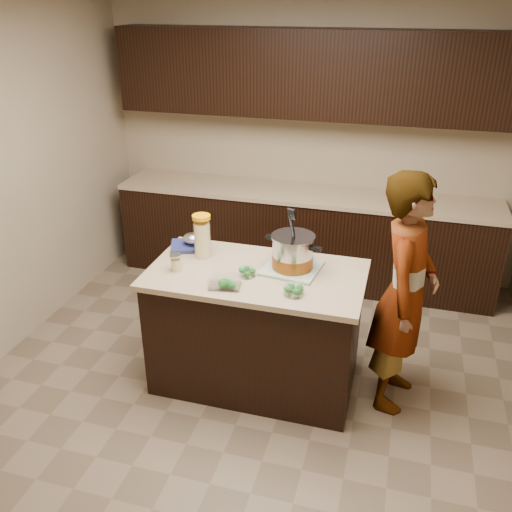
{
  "coord_description": "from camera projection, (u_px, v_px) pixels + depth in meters",
  "views": [
    {
      "loc": [
        0.88,
        -3.11,
        2.59
      ],
      "look_at": [
        0.0,
        0.0,
        1.02
      ],
      "focal_mm": 38.0,
      "sensor_mm": 36.0,
      "label": 1
    }
  ],
  "objects": [
    {
      "name": "mason_jar",
      "position": [
        176.0,
        263.0,
        3.64
      ],
      "size": [
        0.08,
        0.08,
        0.13
      ],
      "rotation": [
        0.0,
        0.0,
        -0.02
      ],
      "color": "#D4C482",
      "rests_on": "island"
    },
    {
      "name": "broccoli_tub_rect",
      "position": [
        225.0,
        282.0,
        3.45
      ],
      "size": [
        0.22,
        0.18,
        0.07
      ],
      "rotation": [
        0.0,
        0.0,
        0.17
      ],
      "color": "silver",
      "rests_on": "island"
    },
    {
      "name": "lemonade_pitcher",
      "position": [
        202.0,
        238.0,
        3.8
      ],
      "size": [
        0.16,
        0.16,
        0.31
      ],
      "rotation": [
        0.0,
        0.0,
        -0.29
      ],
      "color": "#D4C482",
      "rests_on": "island"
    },
    {
      "name": "back_cabinets",
      "position": [
        306.0,
        186.0,
        5.13
      ],
      "size": [
        3.6,
        0.63,
        2.33
      ],
      "color": "black",
      "rests_on": "ground"
    },
    {
      "name": "island",
      "position": [
        256.0,
        328.0,
        3.84
      ],
      "size": [
        1.46,
        0.81,
        0.9
      ],
      "color": "black",
      "rests_on": "ground"
    },
    {
      "name": "stock_pot",
      "position": [
        293.0,
        254.0,
        3.63
      ],
      "size": [
        0.4,
        0.37,
        0.42
      ],
      "rotation": [
        0.0,
        0.0,
        -0.3
      ],
      "color": "#B7B7BC",
      "rests_on": "dish_towel"
    },
    {
      "name": "room_shell",
      "position": [
        256.0,
        153.0,
        3.29
      ],
      "size": [
        4.04,
        4.04,
        2.72
      ],
      "color": "tan",
      "rests_on": "ground"
    },
    {
      "name": "person",
      "position": [
        405.0,
        294.0,
        3.52
      ],
      "size": [
        0.48,
        0.66,
        1.66
      ],
      "primitive_type": "imported",
      "rotation": [
        0.0,
        0.0,
        1.42
      ],
      "color": "gray",
      "rests_on": "ground"
    },
    {
      "name": "broccoli_tub_right",
      "position": [
        294.0,
        291.0,
        3.36
      ],
      "size": [
        0.17,
        0.17,
        0.06
      ],
      "rotation": [
        0.0,
        0.0,
        0.35
      ],
      "color": "silver",
      "rests_on": "island"
    },
    {
      "name": "blue_tray",
      "position": [
        192.0,
        243.0,
        3.98
      ],
      "size": [
        0.35,
        0.31,
        0.11
      ],
      "rotation": [
        0.0,
        0.0,
        0.37
      ],
      "color": "navy",
      "rests_on": "island"
    },
    {
      "name": "broccoli_tub_left",
      "position": [
        247.0,
        272.0,
        3.58
      ],
      "size": [
        0.12,
        0.12,
        0.05
      ],
      "rotation": [
        0.0,
        0.0,
        0.04
      ],
      "color": "silver",
      "rests_on": "island"
    },
    {
      "name": "dish_towel",
      "position": [
        292.0,
        268.0,
        3.68
      ],
      "size": [
        0.4,
        0.4,
        0.02
      ],
      "primitive_type": "cube",
      "rotation": [
        0.0,
        0.0,
        -0.13
      ],
      "color": "#51785A",
      "rests_on": "island"
    },
    {
      "name": "ground_plane",
      "position": [
        256.0,
        379.0,
        4.04
      ],
      "size": [
        4.0,
        4.0,
        0.0
      ],
      "primitive_type": "plane",
      "color": "brown",
      "rests_on": "ground"
    }
  ]
}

